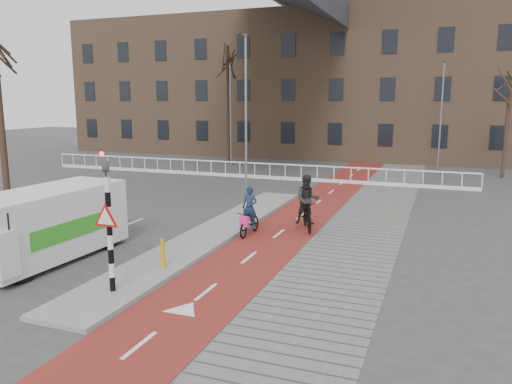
% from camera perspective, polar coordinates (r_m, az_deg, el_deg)
% --- Properties ---
extents(ground, '(120.00, 120.00, 0.00)m').
position_cam_1_polar(ground, '(14.53, -9.34, -9.07)').
color(ground, '#38383A').
rests_on(ground, ground).
extents(bike_lane, '(2.50, 60.00, 0.01)m').
position_cam_1_polar(bike_lane, '(23.00, 6.49, -1.68)').
color(bike_lane, maroon).
rests_on(bike_lane, ground).
extents(sidewalk, '(3.00, 60.00, 0.01)m').
position_cam_1_polar(sidewalk, '(22.50, 13.42, -2.17)').
color(sidewalk, slate).
rests_on(sidewalk, ground).
extents(curb_island, '(1.80, 16.00, 0.12)m').
position_cam_1_polar(curb_island, '(18.20, -4.98, -4.73)').
color(curb_island, gray).
rests_on(curb_island, ground).
extents(traffic_signal, '(0.80, 0.80, 3.68)m').
position_cam_1_polar(traffic_signal, '(12.68, -16.52, -2.90)').
color(traffic_signal, black).
rests_on(traffic_signal, curb_island).
extents(bollard, '(0.12, 0.12, 0.85)m').
position_cam_1_polar(bollard, '(14.47, -10.60, -6.93)').
color(bollard, orange).
rests_on(bollard, curb_island).
extents(cyclist_near, '(0.61, 1.69, 1.77)m').
position_cam_1_polar(cyclist_near, '(18.02, -0.73, -3.07)').
color(cyclist_near, black).
rests_on(cyclist_near, bike_lane).
extents(cyclist_far, '(1.27, 2.03, 2.10)m').
position_cam_1_polar(cyclist_far, '(18.65, 5.89, -1.80)').
color(cyclist_far, black).
rests_on(cyclist_far, bike_lane).
extents(van, '(2.29, 5.16, 2.18)m').
position_cam_1_polar(van, '(16.42, -22.80, -3.32)').
color(van, silver).
rests_on(van, ground).
extents(railing, '(28.00, 0.10, 0.99)m').
position_cam_1_polar(railing, '(31.52, -1.86, 2.25)').
color(railing, silver).
rests_on(railing, ground).
extents(townhouse_row, '(46.00, 10.00, 15.90)m').
position_cam_1_polar(townhouse_row, '(45.03, 8.08, 14.21)').
color(townhouse_row, '#7F6047').
rests_on(townhouse_row, ground).
extents(tree_left, '(0.31, 0.31, 8.36)m').
position_cam_1_polar(tree_left, '(25.56, -27.21, 7.90)').
color(tree_left, black).
rests_on(tree_left, ground).
extents(tree_mid, '(0.24, 0.24, 8.77)m').
position_cam_1_polar(tree_mid, '(38.36, -3.22, 9.83)').
color(tree_mid, black).
rests_on(tree_mid, ground).
extents(tree_right, '(0.23, 0.23, 6.18)m').
position_cam_1_polar(tree_right, '(34.70, 26.72, 6.52)').
color(tree_right, black).
rests_on(tree_right, ground).
extents(streetlight_near, '(0.12, 0.12, 8.02)m').
position_cam_1_polar(streetlight_near, '(25.60, -1.16, 8.67)').
color(streetlight_near, slate).
rests_on(streetlight_near, ground).
extents(streetlight_left, '(0.12, 0.12, 7.45)m').
position_cam_1_polar(streetlight_left, '(37.12, -2.92, 8.79)').
color(streetlight_left, slate).
rests_on(streetlight_left, ground).
extents(streetlight_right, '(0.12, 0.12, 7.41)m').
position_cam_1_polar(streetlight_right, '(36.45, 20.39, 8.09)').
color(streetlight_right, slate).
rests_on(streetlight_right, ground).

